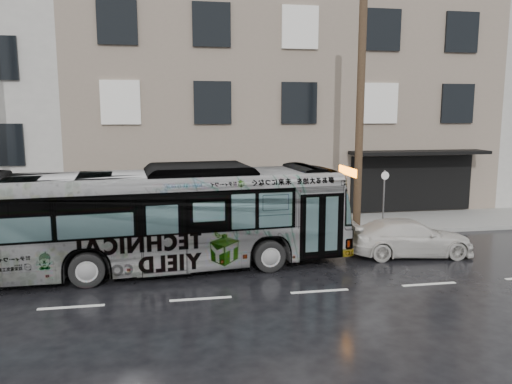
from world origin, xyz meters
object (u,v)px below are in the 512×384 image
utility_pole_front (360,116)px  sign_post (384,201)px  bus (164,218)px  white_sedan (410,238)px

utility_pole_front → sign_post: size_ratio=3.75×
bus → white_sedan: bus is taller
utility_pole_front → bus: size_ratio=0.78×
bus → sign_post: bearing=-75.6°
sign_post → white_sedan: sign_post is taller
bus → utility_pole_front: bearing=-73.0°
utility_pole_front → white_sedan: 5.07m
bus → white_sedan: size_ratio=2.74×
sign_post → bus: 9.03m
sign_post → white_sedan: bearing=-97.1°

